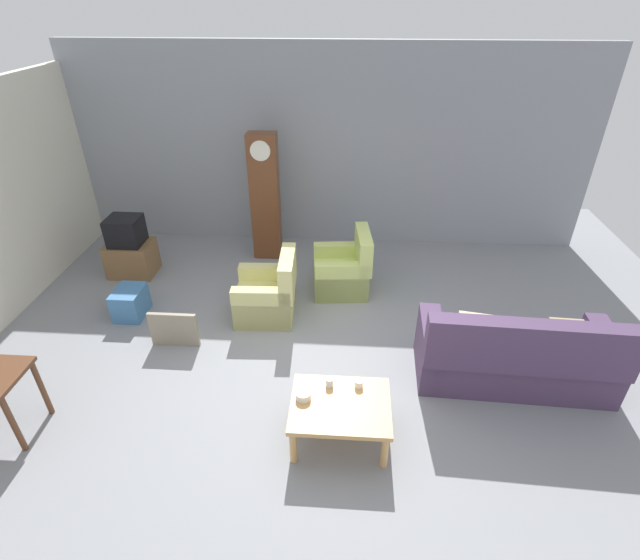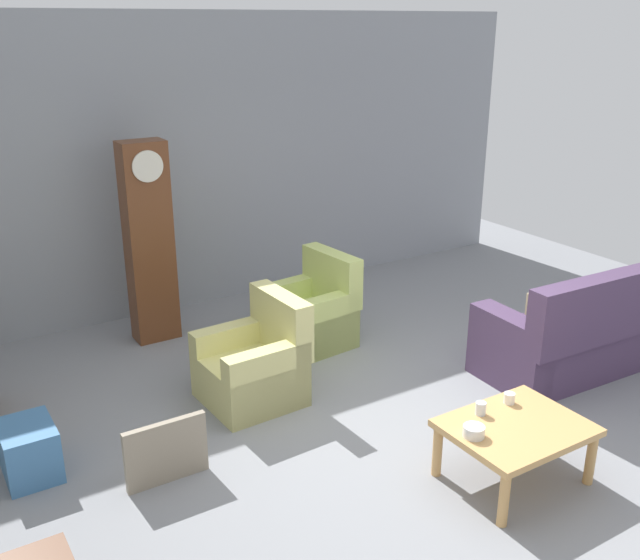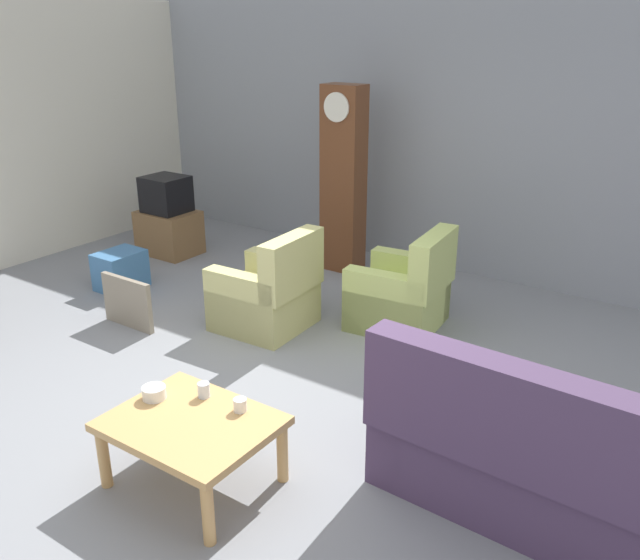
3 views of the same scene
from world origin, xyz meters
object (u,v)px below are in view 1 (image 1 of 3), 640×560
at_px(couch_floral, 515,357).
at_px(tv_stand_cabinet, 132,258).
at_px(armchair_olive_far, 344,271).
at_px(tv_crt, 125,231).
at_px(cup_blue_rimmed, 329,382).
at_px(framed_picture_leaning, 174,330).
at_px(grandfather_clock, 265,198).
at_px(bowl_white_stacked, 303,395).
at_px(coffee_table_wood, 340,408).
at_px(armchair_olive_near, 269,296).
at_px(storage_box_blue, 130,302).
at_px(cup_white_porcelain, 359,384).

height_order(couch_floral, tv_stand_cabinet, couch_floral).
height_order(armchair_olive_far, tv_crt, tv_crt).
bearing_deg(cup_blue_rimmed, framed_picture_leaning, 152.10).
distance_m(grandfather_clock, bowl_white_stacked, 3.80).
bearing_deg(tv_crt, cup_blue_rimmed, -40.48).
bearing_deg(coffee_table_wood, grandfather_clock, 109.50).
bearing_deg(tv_crt, bowl_white_stacked, -44.61).
height_order(armchair_olive_far, bowl_white_stacked, armchair_olive_far).
bearing_deg(armchair_olive_near, storage_box_blue, -176.12).
xyz_separation_m(coffee_table_wood, cup_white_porcelain, (0.17, 0.24, 0.10)).
distance_m(tv_crt, cup_blue_rimmed, 4.22).
bearing_deg(framed_picture_leaning, bowl_white_stacked, -35.43).
bearing_deg(tv_crt, armchair_olive_far, -4.39).
distance_m(couch_floral, cup_blue_rimmed, 2.14).
height_order(armchair_olive_near, bowl_white_stacked, armchair_olive_near).
xyz_separation_m(couch_floral, cup_white_porcelain, (-1.74, -0.66, 0.13)).
xyz_separation_m(armchair_olive_near, cup_white_porcelain, (1.20, -1.76, 0.18)).
height_order(armchair_olive_near, tv_crt, tv_crt).
distance_m(couch_floral, tv_crt, 5.64).
bearing_deg(tv_stand_cabinet, framed_picture_leaning, -53.96).
xyz_separation_m(coffee_table_wood, tv_stand_cabinet, (-3.32, 2.97, -0.12)).
relative_size(coffee_table_wood, tv_crt, 2.00).
relative_size(armchair_olive_near, coffee_table_wood, 0.96).
relative_size(armchair_olive_far, cup_blue_rimmed, 9.65).
bearing_deg(grandfather_clock, armchair_olive_near, -80.48).
xyz_separation_m(grandfather_clock, bowl_white_stacked, (0.95, -3.64, -0.54)).
distance_m(tv_stand_cabinet, storage_box_blue, 1.18).
relative_size(framed_picture_leaning, cup_white_porcelain, 7.33).
height_order(coffee_table_wood, grandfather_clock, grandfather_clock).
relative_size(coffee_table_wood, bowl_white_stacked, 6.48).
xyz_separation_m(armchair_olive_near, bowl_white_stacked, (0.66, -1.95, 0.18)).
relative_size(tv_stand_cabinet, tv_crt, 1.42).
bearing_deg(tv_crt, storage_box_blue, -69.05).
xyz_separation_m(coffee_table_wood, cup_blue_rimmed, (-0.12, 0.24, 0.11)).
distance_m(armchair_olive_near, cup_blue_rimmed, 1.99).
bearing_deg(coffee_table_wood, armchair_olive_far, 90.61).
bearing_deg(storage_box_blue, armchair_olive_near, 3.88).
relative_size(cup_blue_rimmed, bowl_white_stacked, 0.64).
relative_size(tv_stand_cabinet, storage_box_blue, 1.43).
bearing_deg(coffee_table_wood, cup_blue_rimmed, 116.48).
bearing_deg(cup_white_porcelain, tv_stand_cabinet, 142.03).
relative_size(framed_picture_leaning, storage_box_blue, 1.26).
height_order(coffee_table_wood, tv_stand_cabinet, tv_stand_cabinet).
distance_m(armchair_olive_near, grandfather_clock, 1.86).
bearing_deg(couch_floral, tv_stand_cabinet, 158.43).
bearing_deg(cup_blue_rimmed, tv_stand_cabinet, 139.52).
height_order(couch_floral, cup_blue_rimmed, couch_floral).
height_order(couch_floral, coffee_table_wood, couch_floral).
bearing_deg(storage_box_blue, framed_picture_leaning, -36.20).
bearing_deg(armchair_olive_near, tv_crt, 157.13).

